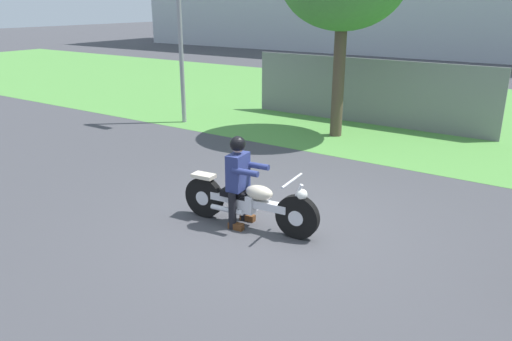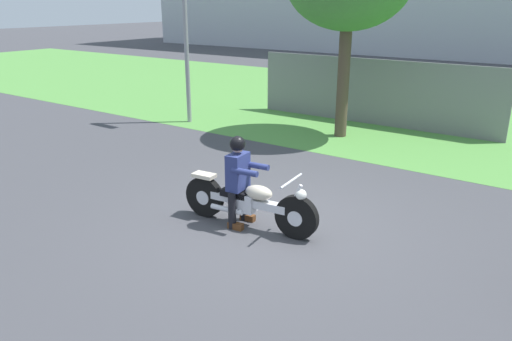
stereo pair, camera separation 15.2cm
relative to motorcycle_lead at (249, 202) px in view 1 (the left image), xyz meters
The scene contains 5 objects.
ground 0.54m from the motorcycle_lead, 54.30° to the left, with size 120.00×120.00×0.00m, color #424247.
grass_verge 10.04m from the motorcycle_lead, 88.77° to the left, with size 60.00×12.00×0.01m, color #549342.
motorcycle_lead is the anchor object (origin of this frame).
rider_lead 0.46m from the motorcycle_lead, behind, with size 0.58×0.50×1.41m.
fence_segment 7.54m from the motorcycle_lead, 98.85° to the left, with size 7.00×0.06×1.80m, color slate.
Camera 1 is at (3.74, -5.95, 3.28)m, focal length 34.67 mm.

